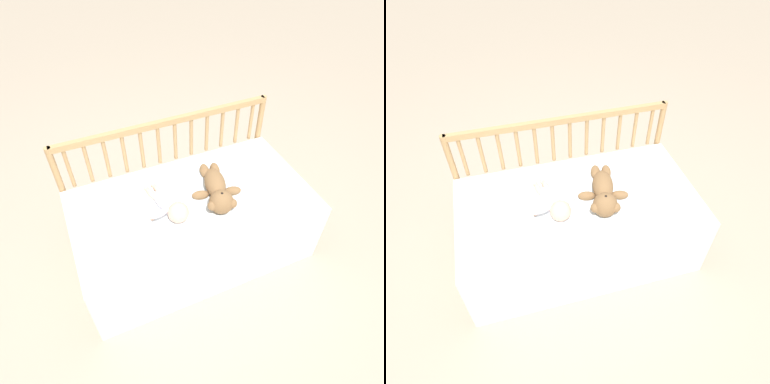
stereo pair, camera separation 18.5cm
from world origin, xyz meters
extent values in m
plane|color=tan|center=(0.00, 0.00, 0.00)|extent=(12.00, 12.00, 0.00)
cube|color=white|center=(0.00, 0.00, 0.22)|extent=(1.33, 0.72, 0.43)
cylinder|color=tan|center=(-0.65, 0.38, 0.36)|extent=(0.04, 0.04, 0.73)
cylinder|color=tan|center=(0.65, 0.38, 0.36)|extent=(0.04, 0.04, 0.73)
cube|color=tan|center=(0.00, 0.38, 0.71)|extent=(1.29, 0.03, 0.04)
cylinder|color=tan|center=(-0.58, 0.38, 0.56)|extent=(0.02, 0.02, 0.26)
cylinder|color=tan|center=(-0.47, 0.38, 0.56)|extent=(0.02, 0.02, 0.26)
cylinder|color=tan|center=(-0.37, 0.38, 0.56)|extent=(0.02, 0.02, 0.26)
cylinder|color=tan|center=(-0.26, 0.38, 0.56)|extent=(0.02, 0.02, 0.26)
cylinder|color=tan|center=(-0.16, 0.38, 0.56)|extent=(0.02, 0.02, 0.26)
cylinder|color=tan|center=(-0.05, 0.38, 0.56)|extent=(0.02, 0.02, 0.26)
cylinder|color=tan|center=(0.05, 0.38, 0.56)|extent=(0.02, 0.02, 0.26)
cylinder|color=tan|center=(0.16, 0.38, 0.56)|extent=(0.02, 0.02, 0.26)
cylinder|color=tan|center=(0.26, 0.38, 0.56)|extent=(0.02, 0.02, 0.26)
cylinder|color=tan|center=(0.37, 0.38, 0.56)|extent=(0.02, 0.02, 0.26)
cylinder|color=tan|center=(0.47, 0.38, 0.56)|extent=(0.02, 0.02, 0.26)
cylinder|color=tan|center=(0.58, 0.38, 0.56)|extent=(0.02, 0.02, 0.26)
cube|color=white|center=(0.01, 0.03, 0.44)|extent=(0.79, 0.51, 0.01)
ellipsoid|color=olive|center=(0.15, 0.03, 0.49)|extent=(0.16, 0.24, 0.11)
sphere|color=olive|center=(0.11, -0.13, 0.50)|extent=(0.13, 0.13, 0.13)
sphere|color=beige|center=(0.11, -0.13, 0.54)|extent=(0.06, 0.06, 0.06)
sphere|color=black|center=(0.11, -0.13, 0.56)|extent=(0.02, 0.02, 0.02)
sphere|color=olive|center=(0.15, -0.16, 0.50)|extent=(0.05, 0.05, 0.05)
sphere|color=olive|center=(0.05, -0.13, 0.50)|extent=(0.05, 0.05, 0.05)
ellipsoid|color=olive|center=(0.22, -0.04, 0.46)|extent=(0.11, 0.07, 0.05)
ellipsoid|color=olive|center=(0.05, 0.00, 0.46)|extent=(0.11, 0.07, 0.05)
ellipsoid|color=olive|center=(0.21, 0.16, 0.46)|extent=(0.08, 0.12, 0.06)
ellipsoid|color=olive|center=(0.15, 0.17, 0.46)|extent=(0.08, 0.12, 0.06)
ellipsoid|color=white|center=(-0.15, 0.03, 0.47)|extent=(0.13, 0.19, 0.07)
sphere|color=beige|center=(-0.12, -0.10, 0.49)|extent=(0.11, 0.11, 0.11)
ellipsoid|color=white|center=(-0.06, 0.00, 0.45)|extent=(0.12, 0.06, 0.03)
ellipsoid|color=white|center=(-0.21, -0.08, 0.50)|extent=(0.12, 0.06, 0.03)
sphere|color=beige|center=(-0.03, 0.01, 0.45)|extent=(0.03, 0.03, 0.03)
sphere|color=beige|center=(-0.25, -0.04, 0.45)|extent=(0.03, 0.03, 0.03)
ellipsoid|color=beige|center=(-0.15, 0.13, 0.45)|extent=(0.06, 0.12, 0.04)
ellipsoid|color=beige|center=(-0.20, 0.12, 0.45)|extent=(0.06, 0.12, 0.04)
sphere|color=beige|center=(-0.16, 0.19, 0.45)|extent=(0.03, 0.03, 0.03)
sphere|color=beige|center=(-0.21, 0.18, 0.45)|extent=(0.03, 0.03, 0.03)
camera|label=1|loc=(-0.52, -1.19, 1.80)|focal=32.00mm
camera|label=2|loc=(-0.35, -1.25, 1.80)|focal=32.00mm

